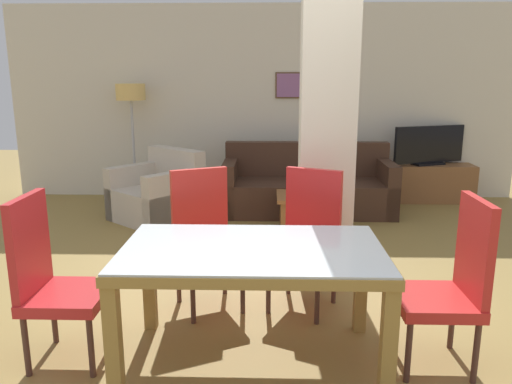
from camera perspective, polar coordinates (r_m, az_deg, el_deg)
ground_plane at (r=3.26m, az=-0.40°, el=-18.73°), size 18.00×18.00×0.00m
back_wall at (r=7.21m, az=0.82°, el=10.13°), size 7.20×0.09×2.70m
divider_pillar at (r=4.22m, az=8.15°, el=7.96°), size 0.45×0.32×2.70m
dining_table at (r=2.99m, az=-0.41°, el=-9.09°), size 1.54×0.91×0.74m
dining_chair_head_left at (r=3.27m, az=-22.32°, el=-8.93°), size 0.46×0.46×1.04m
dining_chair_far_right at (r=3.79m, az=5.88°, el=-5.05°), size 0.61×0.61×1.04m
dining_chair_head_right at (r=3.19m, az=21.45°, el=-9.44°), size 0.46×0.46×1.04m
dining_chair_far_left at (r=3.79m, az=-5.85°, el=-5.02°), size 0.61×0.61×1.04m
sofa at (r=6.48m, az=5.90°, el=0.33°), size 2.15×0.86×0.87m
armchair at (r=6.22m, az=-11.09°, el=-0.43°), size 1.24×1.23×0.85m
coffee_table at (r=5.58m, az=5.65°, el=-2.49°), size 0.64×0.56×0.44m
bottle at (r=5.64m, az=7.34°, el=0.99°), size 0.06×0.06×0.27m
tv_stand at (r=7.41m, az=18.88°, el=0.99°), size 1.28×0.40×0.52m
tv_screen at (r=7.32m, az=19.18°, el=4.99°), size 1.05×0.44×0.54m
floor_lamp at (r=7.13m, az=-14.09°, el=9.95°), size 0.40×0.40×1.63m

